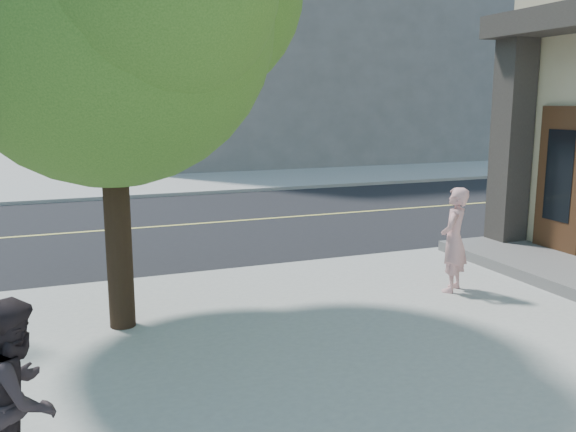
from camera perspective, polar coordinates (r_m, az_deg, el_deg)
name	(u,v)px	position (r m, az deg, el deg)	size (l,w,h in m)	color
sidewalk_ne	(283,154)	(33.37, -0.49, 5.81)	(29.00, 25.00, 0.12)	#A09F98
filler_ne	(288,22)	(34.16, 0.00, 17.79)	(18.00, 16.00, 14.00)	slate
man_on_phone	(454,240)	(9.23, 15.34, -2.17)	(0.57, 0.37, 1.55)	#DA9A99
pedestrian	(19,398)	(4.81, -23.98, -15.36)	(0.71, 0.55, 1.46)	black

